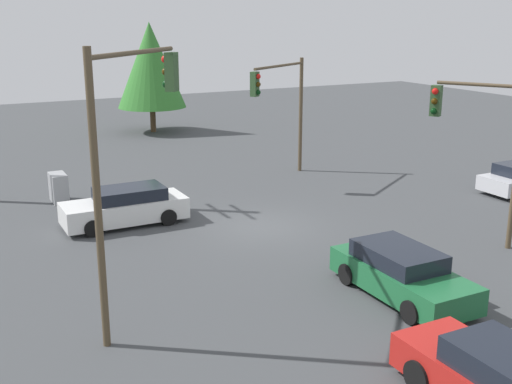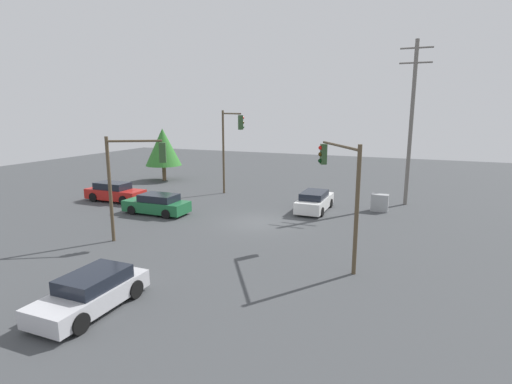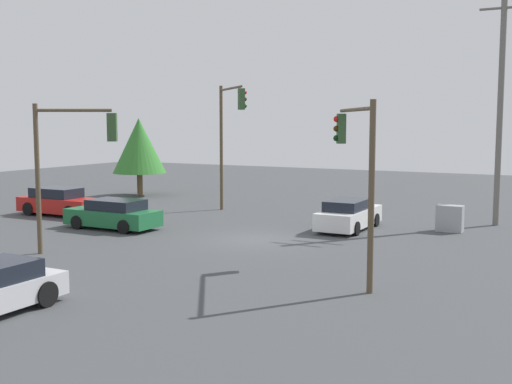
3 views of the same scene
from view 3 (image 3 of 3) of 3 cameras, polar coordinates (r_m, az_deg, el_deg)
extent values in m
plane|color=#424447|center=(27.18, 0.00, -4.27)|extent=(80.00, 80.00, 0.00)
cube|color=silver|center=(30.01, 8.27, -2.24)|extent=(1.74, 4.55, 0.78)
cube|color=black|center=(29.71, 8.14, -1.12)|extent=(1.53, 2.50, 0.46)
cylinder|color=black|center=(31.64, 7.72, -2.26)|extent=(0.22, 0.62, 0.62)
cylinder|color=black|center=(31.11, 10.58, -2.45)|extent=(0.22, 0.62, 0.62)
cylinder|color=black|center=(29.04, 5.77, -2.99)|extent=(0.22, 0.62, 0.62)
cylinder|color=black|center=(28.46, 8.86, -3.22)|extent=(0.22, 0.62, 0.62)
cube|color=#1E6638|center=(30.62, -12.62, -2.20)|extent=(4.48, 1.81, 0.73)
cube|color=black|center=(30.39, -12.33, -1.11)|extent=(2.47, 1.59, 0.48)
cylinder|color=black|center=(30.95, -15.61, -2.61)|extent=(0.63, 0.22, 0.63)
cylinder|color=black|center=(32.20, -13.49, -2.21)|extent=(0.63, 0.22, 0.63)
cylinder|color=black|center=(29.12, -11.64, -3.06)|extent=(0.63, 0.22, 0.63)
cylinder|color=black|center=(30.44, -9.57, -2.61)|extent=(0.63, 0.22, 0.63)
cube|color=red|center=(35.63, -17.03, -1.09)|extent=(4.69, 1.71, 0.76)
cube|color=black|center=(35.72, -17.33, -0.05)|extent=(2.58, 1.50, 0.52)
cylinder|color=black|center=(35.24, -14.42, -1.46)|extent=(0.71, 0.22, 0.71)
cylinder|color=black|center=(34.07, -16.26, -1.77)|extent=(0.71, 0.22, 0.71)
cylinder|color=black|center=(37.25, -17.72, -1.15)|extent=(0.71, 0.22, 0.71)
cylinder|color=black|center=(36.15, -19.56, -1.43)|extent=(0.71, 0.22, 0.71)
cylinder|color=black|center=(18.35, -18.16, -8.62)|extent=(0.22, 0.70, 0.70)
cylinder|color=black|center=(19.59, -21.63, -7.82)|extent=(0.22, 0.70, 0.70)
cylinder|color=brown|center=(18.67, 10.22, -0.50)|extent=(0.18, 0.18, 5.60)
cylinder|color=brown|center=(20.72, 8.85, 7.25)|extent=(2.46, 3.84, 0.12)
cube|color=#2D4C28|center=(22.89, 7.59, 5.60)|extent=(0.42, 0.44, 1.05)
sphere|color=red|center=(22.85, 7.18, 6.45)|extent=(0.22, 0.22, 0.22)
sphere|color=#392605|center=(22.86, 7.16, 5.61)|extent=(0.22, 0.22, 0.22)
sphere|color=black|center=(22.86, 7.15, 4.77)|extent=(0.22, 0.22, 0.22)
cylinder|color=brown|center=(36.19, -3.10, 3.90)|extent=(0.18, 0.18, 6.96)
cylinder|color=brown|center=(34.19, -2.28, 9.18)|extent=(3.05, 3.03, 0.12)
cube|color=#2D4C28|center=(32.15, -1.31, 8.26)|extent=(0.44, 0.44, 1.05)
sphere|color=red|center=(32.21, -1.01, 8.85)|extent=(0.22, 0.22, 0.22)
sphere|color=#392605|center=(32.20, -1.01, 8.26)|extent=(0.22, 0.22, 0.22)
sphere|color=black|center=(32.19, -1.01, 7.66)|extent=(0.22, 0.22, 0.22)
cylinder|color=brown|center=(25.31, -18.83, 1.06)|extent=(0.18, 0.18, 5.64)
cylinder|color=brown|center=(24.84, -15.92, 7.00)|extent=(2.51, 1.49, 0.12)
cube|color=#2D4C28|center=(24.52, -12.67, 5.64)|extent=(0.43, 0.41, 1.05)
sphere|color=red|center=(24.69, -12.61, 6.42)|extent=(0.22, 0.22, 0.22)
sphere|color=#392605|center=(24.69, -12.59, 5.64)|extent=(0.22, 0.22, 0.22)
sphere|color=black|center=(24.70, -12.57, 4.86)|extent=(0.22, 0.22, 0.22)
cylinder|color=slate|center=(32.67, 20.90, 7.53)|extent=(0.28, 0.28, 11.84)
cylinder|color=slate|center=(33.08, 21.21, 15.02)|extent=(2.20, 0.12, 0.12)
cube|color=#9EA0A3|center=(30.39, 16.85, -2.26)|extent=(1.16, 0.63, 1.20)
cylinder|color=brown|center=(43.98, -10.28, 0.69)|extent=(0.38, 0.38, 1.54)
cone|color=#337A2D|center=(43.81, -10.35, 4.08)|extent=(3.57, 3.57, 3.67)
camera|label=1|loc=(47.24, -15.74, 9.22)|focal=45.00mm
camera|label=2|loc=(4.04, -47.60, 33.72)|focal=28.00mm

